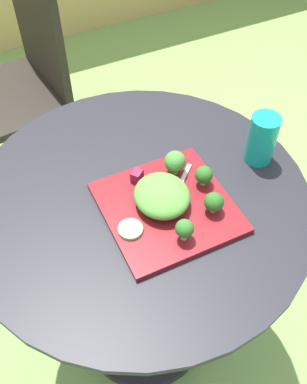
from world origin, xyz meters
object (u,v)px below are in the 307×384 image
patio_chair (20,73)px  drinking_glass (261,141)px  fork (177,191)px  salad_plate (167,207)px

patio_chair → drinking_glass: 1.09m
drinking_glass → fork: drinking_glass is taller
drinking_glass → patio_chair: bearing=113.5°
patio_chair → salad_plate: patio_chair is taller
patio_chair → drinking_glass: patio_chair is taller
patio_chair → fork: (0.17, -0.98, 0.24)m
patio_chair → fork: bearing=-80.0°
patio_chair → drinking_glass: size_ratio=6.77×
salad_plate → fork: 0.05m
salad_plate → drinking_glass: (0.29, 0.05, 0.05)m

